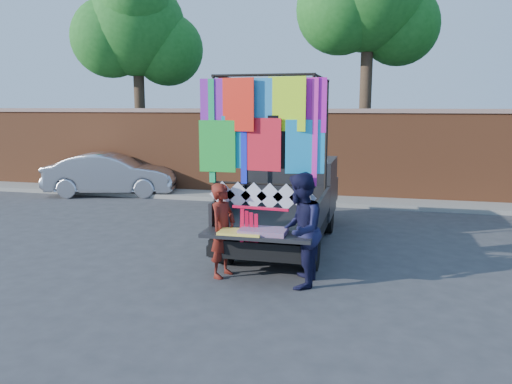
% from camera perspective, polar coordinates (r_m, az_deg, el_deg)
% --- Properties ---
extents(ground, '(90.00, 90.00, 0.00)m').
position_cam_1_polar(ground, '(8.15, 2.78, -9.47)').
color(ground, '#38383A').
rests_on(ground, ground).
extents(brick_wall, '(30.00, 0.45, 2.61)m').
position_cam_1_polar(brick_wall, '(14.69, 8.11, 4.40)').
color(brick_wall, brown).
rests_on(brick_wall, ground).
extents(curb, '(30.00, 1.20, 0.12)m').
position_cam_1_polar(curb, '(14.17, 7.70, -0.95)').
color(curb, gray).
rests_on(curb, ground).
extents(tree_left, '(4.20, 3.30, 7.05)m').
position_cam_1_polar(tree_left, '(17.73, -13.52, 17.44)').
color(tree_left, '#38281C').
rests_on(tree_left, ground).
extents(tree_mid, '(4.20, 3.30, 7.73)m').
position_cam_1_polar(tree_mid, '(15.96, 12.85, 20.46)').
color(tree_mid, '#38281C').
rests_on(tree_mid, ground).
extents(pickup_truck, '(2.00, 5.03, 3.17)m').
position_cam_1_polar(pickup_truck, '(10.24, 3.83, -0.82)').
color(pickup_truck, black).
rests_on(pickup_truck, ground).
extents(sedan, '(4.07, 2.29, 1.27)m').
position_cam_1_polar(sedan, '(15.77, -16.20, 1.96)').
color(sedan, silver).
rests_on(sedan, ground).
extents(woman, '(0.49, 0.62, 1.50)m').
position_cam_1_polar(woman, '(7.91, -3.83, -4.39)').
color(woman, maroon).
rests_on(woman, ground).
extents(man, '(0.67, 0.85, 1.73)m').
position_cam_1_polar(man, '(7.47, 5.05, -4.38)').
color(man, '#161638').
rests_on(man, ground).
extents(streamer_bundle, '(0.90, 0.12, 0.62)m').
position_cam_1_polar(streamer_bundle, '(7.64, -0.26, -3.18)').
color(streamer_bundle, '#F10D34').
rests_on(streamer_bundle, ground).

